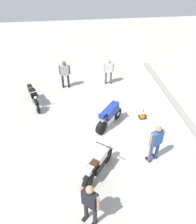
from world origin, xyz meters
TOP-DOWN VIEW (x-y plane):
  - ground_plane at (0.00, 0.00)m, footprint 40.00×40.00m
  - curb_edge at (0.00, 4.60)m, footprint 14.00×0.30m
  - motorcycle_black_cruiser at (-2.81, -2.93)m, footprint 2.01×0.89m
  - motorcycle_blue_sportbike at (-0.58, 0.78)m, footprint 1.55×1.48m
  - motorcycle_silver_cruiser at (2.20, -0.15)m, footprint 1.73×1.37m
  - person_in_white_shirt at (-4.63, 1.42)m, footprint 0.32×0.63m
  - person_in_blue_shirt at (1.79, 2.12)m, footprint 0.46×0.64m
  - person_in_black_shirt at (3.94, -0.61)m, footprint 0.54×0.56m
  - person_in_gray_shirt at (-4.49, -1.20)m, footprint 0.32×0.66m
  - traffic_cone at (-0.95, 2.53)m, footprint 0.36×0.36m

SIDE VIEW (x-z plane):
  - ground_plane at x=0.00m, z-range 0.00..0.00m
  - curb_edge at x=0.00m, z-range 0.00..0.15m
  - traffic_cone at x=-0.95m, z-range 0.00..0.53m
  - motorcycle_black_cruiser at x=-2.81m, z-range -0.02..1.06m
  - motorcycle_silver_cruiser at x=2.20m, z-range -0.02..1.06m
  - motorcycle_blue_sportbike at x=-0.58m, z-range 0.02..1.17m
  - person_in_white_shirt at x=-4.63m, z-range 0.10..1.70m
  - person_in_black_shirt at x=3.94m, z-range 0.12..1.81m
  - person_in_gray_shirt at x=-4.49m, z-range 0.12..1.81m
  - person_in_blue_shirt at x=1.79m, z-range 0.13..1.87m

